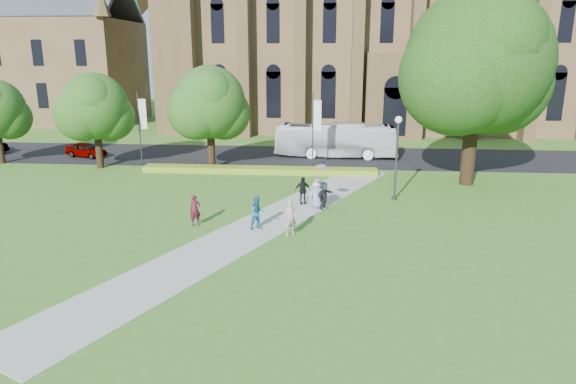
# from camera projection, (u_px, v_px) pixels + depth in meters

# --- Properties ---
(ground) EXTENTS (160.00, 160.00, 0.00)m
(ground) POSITION_uv_depth(u_px,v_px,m) (262.00, 231.00, 26.59)
(ground) COLOR #476B20
(ground) RESTS_ON ground
(road) EXTENTS (160.00, 10.00, 0.02)m
(road) POSITION_uv_depth(u_px,v_px,m) (292.00, 156.00, 45.83)
(road) COLOR black
(road) RESTS_ON ground
(footpath) EXTENTS (15.58, 28.54, 0.04)m
(footpath) POSITION_uv_depth(u_px,v_px,m) (264.00, 224.00, 27.55)
(footpath) COLOR #B2B2A8
(footpath) RESTS_ON ground
(flower_hedge) EXTENTS (18.00, 1.40, 0.45)m
(flower_hedge) POSITION_uv_depth(u_px,v_px,m) (259.00, 170.00, 39.39)
(flower_hedge) COLOR #A9B223
(flower_hedge) RESTS_ON ground
(cathedral) EXTENTS (52.60, 18.25, 28.00)m
(cathedral) POSITION_uv_depth(u_px,v_px,m) (390.00, 18.00, 60.60)
(cathedral) COLOR brown
(cathedral) RESTS_ON ground
(building_west) EXTENTS (22.00, 14.00, 18.30)m
(building_west) POSITION_uv_depth(u_px,v_px,m) (48.00, 51.00, 67.41)
(building_west) COLOR brown
(building_west) RESTS_ON ground
(streetlamp) EXTENTS (0.44, 0.44, 5.24)m
(streetlamp) POSITION_uv_depth(u_px,v_px,m) (397.00, 148.00, 31.36)
(streetlamp) COLOR #38383D
(streetlamp) RESTS_ON ground
(large_tree) EXTENTS (9.60, 9.60, 13.20)m
(large_tree) POSITION_uv_depth(u_px,v_px,m) (477.00, 62.00, 33.92)
(large_tree) COLOR #332114
(large_tree) RESTS_ON ground
(street_tree_0) EXTENTS (5.20, 5.20, 7.50)m
(street_tree_0) POSITION_uv_depth(u_px,v_px,m) (95.00, 107.00, 40.03)
(street_tree_0) COLOR #332114
(street_tree_0) RESTS_ON ground
(street_tree_1) EXTENTS (5.60, 5.60, 8.05)m
(street_tree_1) POSITION_uv_depth(u_px,v_px,m) (209.00, 102.00, 39.68)
(street_tree_1) COLOR #332114
(street_tree_1) RESTS_ON ground
(banner_pole_0) EXTENTS (0.70, 0.10, 6.00)m
(banner_pole_0) POSITION_uv_depth(u_px,v_px,m) (314.00, 126.00, 40.15)
(banner_pole_0) COLOR #38383D
(banner_pole_0) RESTS_ON ground
(banner_pole_1) EXTENTS (0.70, 0.10, 6.00)m
(banner_pole_1) POSITION_uv_depth(u_px,v_px,m) (141.00, 124.00, 41.31)
(banner_pole_1) COLOR #38383D
(banner_pole_1) RESTS_ON ground
(tour_coach) EXTENTS (10.80, 2.99, 2.98)m
(tour_coach) POSITION_uv_depth(u_px,v_px,m) (336.00, 140.00, 45.13)
(tour_coach) COLOR silver
(tour_coach) RESTS_ON road
(car_0) EXTENTS (4.10, 2.68, 1.30)m
(car_0) POSITION_uv_depth(u_px,v_px,m) (86.00, 150.00, 45.36)
(car_0) COLOR gray
(car_0) RESTS_ON road
(pedestrian_0) EXTENTS (0.71, 0.62, 1.64)m
(pedestrian_0) POSITION_uv_depth(u_px,v_px,m) (195.00, 210.00, 27.12)
(pedestrian_0) COLOR #4E1122
(pedestrian_0) RESTS_ON footpath
(pedestrian_1) EXTENTS (1.08, 1.01, 1.76)m
(pedestrian_1) POSITION_uv_depth(u_px,v_px,m) (258.00, 213.00, 26.45)
(pedestrian_1) COLOR #1C618F
(pedestrian_1) RESTS_ON footpath
(pedestrian_2) EXTENTS (1.21, 1.03, 1.63)m
(pedestrian_2) POSITION_uv_depth(u_px,v_px,m) (317.00, 195.00, 30.11)
(pedestrian_2) COLOR silver
(pedestrian_2) RESTS_ON footpath
(pedestrian_3) EXTENTS (1.06, 0.67, 1.68)m
(pedestrian_3) POSITION_uv_depth(u_px,v_px,m) (303.00, 190.00, 30.99)
(pedestrian_3) COLOR black
(pedestrian_3) RESTS_ON footpath
(pedestrian_4) EXTENTS (1.01, 0.81, 1.81)m
(pedestrian_4) POSITION_uv_depth(u_px,v_px,m) (318.00, 193.00, 30.11)
(pedestrian_4) COLOR slate
(pedestrian_4) RESTS_ON footpath
(pedestrian_5) EXTENTS (1.22, 1.54, 1.64)m
(pedestrian_5) POSITION_uv_depth(u_px,v_px,m) (324.00, 195.00, 30.02)
(pedestrian_5) COLOR #2D2B33
(pedestrian_5) RESTS_ON footpath
(pedestrian_6) EXTENTS (0.79, 0.72, 1.82)m
(pedestrian_6) POSITION_uv_depth(u_px,v_px,m) (291.00, 218.00, 25.59)
(pedestrian_6) COLOR #A69C8A
(pedestrian_6) RESTS_ON footpath
(parasol) EXTENTS (1.02, 1.02, 0.74)m
(parasol) POSITION_uv_depth(u_px,v_px,m) (321.00, 172.00, 29.86)
(parasol) COLOR #D999B1
(parasol) RESTS_ON pedestrian_4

